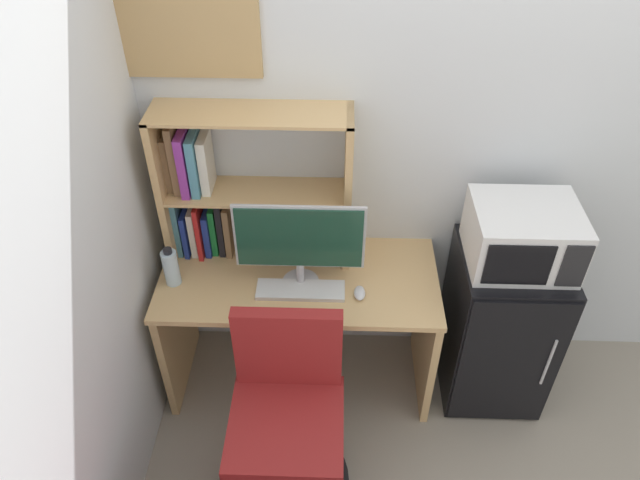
{
  "coord_description": "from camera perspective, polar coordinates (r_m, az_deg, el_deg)",
  "views": [
    {
      "loc": [
        -0.73,
        -2.31,
        2.62
      ],
      "look_at": [
        -0.8,
        -0.33,
        0.98
      ],
      "focal_mm": 33.23,
      "sensor_mm": 36.0,
      "label": 1
    }
  ],
  "objects": [
    {
      "name": "monitor",
      "position": [
        2.56,
        -1.99,
        -0.08
      ],
      "size": [
        0.57,
        0.17,
        0.44
      ],
      "color": "#B7B7BC",
      "rests_on": "desk"
    },
    {
      "name": "mini_fridge",
      "position": [
        3.09,
        16.77,
        -7.84
      ],
      "size": [
        0.48,
        0.53,
        0.86
      ],
      "color": "black",
      "rests_on": "ground_plane"
    },
    {
      "name": "wall_back",
      "position": [
        2.91,
        24.92,
        8.74
      ],
      "size": [
        6.4,
        0.04,
        2.6
      ],
      "primitive_type": "cube",
      "color": "silver",
      "rests_on": "ground_plane"
    },
    {
      "name": "desk_chair",
      "position": [
        2.67,
        -3.12,
        -17.16
      ],
      "size": [
        0.55,
        0.55,
        0.9
      ],
      "color": "black",
      "rests_on": "ground_plane"
    },
    {
      "name": "wall_corkboard",
      "position": [
        2.52,
        -14.07,
        19.87
      ],
      "size": [
        0.69,
        0.02,
        0.46
      ],
      "primitive_type": "cube",
      "color": "tan"
    },
    {
      "name": "hutch_bookshelf",
      "position": [
        2.72,
        -9.09,
        5.03
      ],
      "size": [
        0.86,
        0.24,
        0.75
      ],
      "color": "tan",
      "rests_on": "desk"
    },
    {
      "name": "computer_mouse",
      "position": [
        2.67,
        3.84,
        -5.11
      ],
      "size": [
        0.05,
        0.09,
        0.03
      ],
      "primitive_type": "ellipsoid",
      "color": "silver",
      "rests_on": "desk"
    },
    {
      "name": "keyboard",
      "position": [
        2.68,
        -1.88,
        -4.85
      ],
      "size": [
        0.4,
        0.13,
        0.02
      ],
      "primitive_type": "cube",
      "color": "silver",
      "rests_on": "desk"
    },
    {
      "name": "desk",
      "position": [
        2.91,
        -1.96,
        -6.7
      ],
      "size": [
        1.3,
        0.6,
        0.73
      ],
      "color": "tan",
      "rests_on": "ground_plane"
    },
    {
      "name": "water_bottle",
      "position": [
        2.75,
        -14.16,
        -2.56
      ],
      "size": [
        0.07,
        0.07,
        0.2
      ],
      "color": "silver",
      "rests_on": "desk"
    },
    {
      "name": "microwave",
      "position": [
        2.72,
        18.95,
        0.39
      ],
      "size": [
        0.46,
        0.4,
        0.27
      ],
      "color": "silver",
      "rests_on": "mini_fridge"
    }
  ]
}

